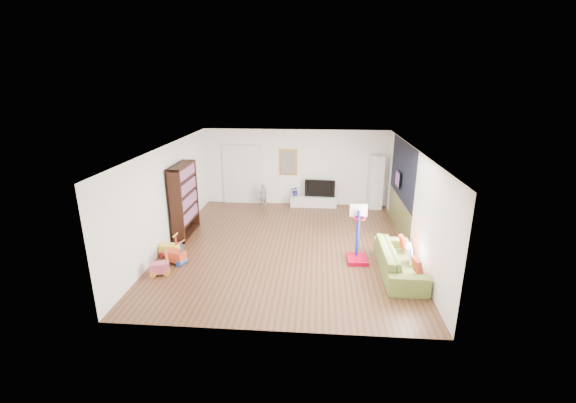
# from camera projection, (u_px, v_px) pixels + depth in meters

# --- Properties ---
(floor) EXTENTS (6.50, 7.50, 0.00)m
(floor) POSITION_uv_depth(u_px,v_px,m) (287.00, 246.00, 10.56)
(floor) COLOR brown
(floor) RESTS_ON ground
(ceiling) EXTENTS (6.50, 7.50, 0.00)m
(ceiling) POSITION_uv_depth(u_px,v_px,m) (287.00, 148.00, 9.73)
(ceiling) COLOR white
(ceiling) RESTS_ON ground
(wall_back) EXTENTS (6.50, 0.00, 2.70)m
(wall_back) POSITION_uv_depth(u_px,v_px,m) (295.00, 168.00, 13.71)
(wall_back) COLOR white
(wall_back) RESTS_ON ground
(wall_front) EXTENTS (6.50, 0.00, 2.70)m
(wall_front) POSITION_uv_depth(u_px,v_px,m) (269.00, 264.00, 6.59)
(wall_front) COLOR beige
(wall_front) RESTS_ON ground
(wall_left) EXTENTS (0.00, 7.50, 2.70)m
(wall_left) POSITION_uv_depth(u_px,v_px,m) (167.00, 196.00, 10.39)
(wall_left) COLOR white
(wall_left) RESTS_ON ground
(wall_right) EXTENTS (0.00, 7.50, 2.70)m
(wall_right) POSITION_uv_depth(u_px,v_px,m) (412.00, 202.00, 9.90)
(wall_right) COLOR silver
(wall_right) RESTS_ON ground
(navy_accent) EXTENTS (0.01, 3.20, 1.70)m
(navy_accent) POSITION_uv_depth(u_px,v_px,m) (403.00, 171.00, 11.08)
(navy_accent) COLOR black
(navy_accent) RESTS_ON wall_right
(olive_wainscot) EXTENTS (0.01, 3.20, 1.00)m
(olive_wainscot) POSITION_uv_depth(u_px,v_px,m) (398.00, 215.00, 11.49)
(olive_wainscot) COLOR brown
(olive_wainscot) RESTS_ON wall_right
(doorway) EXTENTS (1.45, 0.06, 2.10)m
(doorway) POSITION_uv_depth(u_px,v_px,m) (243.00, 175.00, 13.90)
(doorway) COLOR white
(doorway) RESTS_ON ground
(painting_back) EXTENTS (0.62, 0.06, 0.92)m
(painting_back) POSITION_uv_depth(u_px,v_px,m) (288.00, 162.00, 13.63)
(painting_back) COLOR gold
(painting_back) RESTS_ON wall_back
(artwork_right) EXTENTS (0.04, 0.56, 0.46)m
(artwork_right) POSITION_uv_depth(u_px,v_px,m) (398.00, 179.00, 11.36)
(artwork_right) COLOR #7F3F8C
(artwork_right) RESTS_ON wall_right
(media_console) EXTENTS (1.63, 0.42, 0.38)m
(media_console) POSITION_uv_depth(u_px,v_px,m) (313.00, 201.00, 13.76)
(media_console) COLOR silver
(media_console) RESTS_ON ground
(tall_cabinet) EXTENTS (0.46, 0.46, 1.87)m
(tall_cabinet) POSITION_uv_depth(u_px,v_px,m) (376.00, 182.00, 13.35)
(tall_cabinet) COLOR white
(tall_cabinet) RESTS_ON ground
(bookshelf) EXTENTS (0.38, 1.43, 2.09)m
(bookshelf) POSITION_uv_depth(u_px,v_px,m) (184.00, 200.00, 11.03)
(bookshelf) COLOR black
(bookshelf) RESTS_ON ground
(sofa) EXTENTS (0.89, 2.25, 0.66)m
(sofa) POSITION_uv_depth(u_px,v_px,m) (399.00, 261.00, 8.97)
(sofa) COLOR olive
(sofa) RESTS_ON ground
(basketball_hoop) EXTENTS (0.52, 0.63, 1.45)m
(basketball_hoop) POSITION_uv_depth(u_px,v_px,m) (359.00, 235.00, 9.43)
(basketball_hoop) COLOR #B1001F
(basketball_hoop) RESTS_ON ground
(ride_on_yellow) EXTENTS (0.48, 0.32, 0.61)m
(ride_on_yellow) POSITION_uv_depth(u_px,v_px,m) (169.00, 245.00, 9.86)
(ride_on_yellow) COLOR yellow
(ride_on_yellow) RESTS_ON ground
(ride_on_orange) EXTENTS (0.54, 0.43, 0.62)m
(ride_on_orange) POSITION_uv_depth(u_px,v_px,m) (176.00, 252.00, 9.47)
(ride_on_orange) COLOR #CB4621
(ride_on_orange) RESTS_ON ground
(ride_on_pink) EXTENTS (0.49, 0.39, 0.57)m
(ride_on_pink) POSITION_uv_depth(u_px,v_px,m) (159.00, 264.00, 8.92)
(ride_on_pink) COLOR #D44E6B
(ride_on_pink) RESTS_ON ground
(child) EXTENTS (0.36, 0.33, 0.83)m
(child) POSITION_uv_depth(u_px,v_px,m) (263.00, 195.00, 13.68)
(child) COLOR gray
(child) RESTS_ON ground
(tv) EXTENTS (1.07, 0.23, 0.61)m
(tv) POSITION_uv_depth(u_px,v_px,m) (320.00, 188.00, 13.65)
(tv) COLOR black
(tv) RESTS_ON media_console
(vase_plant) EXTENTS (0.37, 0.33, 0.35)m
(vase_plant) POSITION_uv_depth(u_px,v_px,m) (295.00, 191.00, 13.72)
(vase_plant) COLOR navy
(vase_plant) RESTS_ON media_console
(pillow_left) EXTENTS (0.16, 0.36, 0.35)m
(pillow_left) POSITION_uv_depth(u_px,v_px,m) (417.00, 266.00, 8.31)
(pillow_left) COLOR #A9331C
(pillow_left) RESTS_ON sofa
(pillow_center) EXTENTS (0.18, 0.42, 0.41)m
(pillow_center) POSITION_uv_depth(u_px,v_px,m) (410.00, 254.00, 8.89)
(pillow_center) COLOR white
(pillow_center) RESTS_ON sofa
(pillow_right) EXTENTS (0.13, 0.35, 0.34)m
(pillow_right) POSITION_uv_depth(u_px,v_px,m) (403.00, 243.00, 9.48)
(pillow_right) COLOR red
(pillow_right) RESTS_ON sofa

